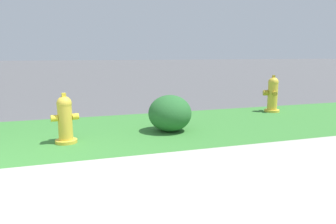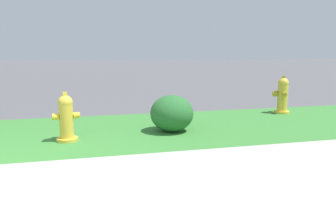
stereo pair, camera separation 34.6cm
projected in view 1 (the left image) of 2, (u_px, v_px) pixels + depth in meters
grass_verge at (6, 139)px, 4.86m from camera, size 18.00×2.79×0.01m
fire_hydrant_by_grass_verge at (65, 119)px, 4.62m from camera, size 0.39×0.36×0.72m
fire_hydrant_near_corner at (272, 94)px, 7.10m from camera, size 0.37×0.40×0.80m
shrub_bush_far_verge at (170, 113)px, 5.33m from camera, size 0.70×0.70×0.60m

